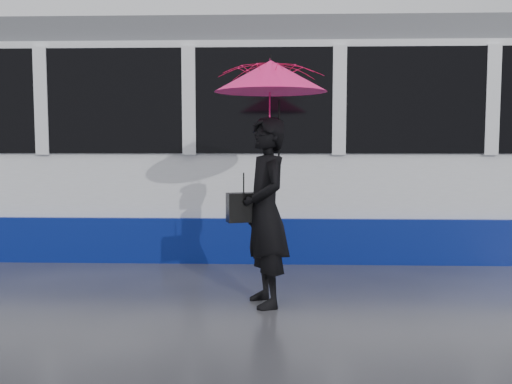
{
  "coord_description": "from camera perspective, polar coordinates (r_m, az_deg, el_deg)",
  "views": [
    {
      "loc": [
        -0.15,
        -6.37,
        1.65
      ],
      "look_at": [
        -0.37,
        -0.1,
        1.1
      ],
      "focal_mm": 40.0,
      "sensor_mm": 36.0,
      "label": 1
    }
  ],
  "objects": [
    {
      "name": "ground",
      "position": [
        6.58,
        3.32,
        -9.52
      ],
      "size": [
        90.0,
        90.0,
        0.0
      ],
      "primitive_type": "plane",
      "color": "#2B2B30",
      "rests_on": "ground"
    },
    {
      "name": "rails",
      "position": [
        9.02,
        2.98,
        -5.46
      ],
      "size": [
        34.0,
        1.51,
        0.02
      ],
      "color": "#3F3D38",
      "rests_on": "ground"
    },
    {
      "name": "tram",
      "position": [
        8.97,
        10.62,
        4.85
      ],
      "size": [
        26.0,
        2.56,
        3.35
      ],
      "color": "white",
      "rests_on": "ground"
    },
    {
      "name": "woman",
      "position": [
        5.72,
        0.95,
        -2.03
      ],
      "size": [
        0.65,
        0.8,
        1.9
      ],
      "primitive_type": "imported",
      "rotation": [
        0.0,
        0.0,
        -1.24
      ],
      "color": "black",
      "rests_on": "ground"
    },
    {
      "name": "umbrella",
      "position": [
        5.7,
        1.48,
        9.34
      ],
      "size": [
        1.42,
        1.42,
        1.28
      ],
      "rotation": [
        0.0,
        0.0,
        0.33
      ],
      "color": "#F11484",
      "rests_on": "ground"
    },
    {
      "name": "handbag",
      "position": [
        5.75,
        -1.24,
        -1.54
      ],
      "size": [
        0.37,
        0.25,
        0.47
      ],
      "rotation": [
        0.0,
        0.0,
        0.33
      ],
      "color": "black",
      "rests_on": "ground"
    }
  ]
}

